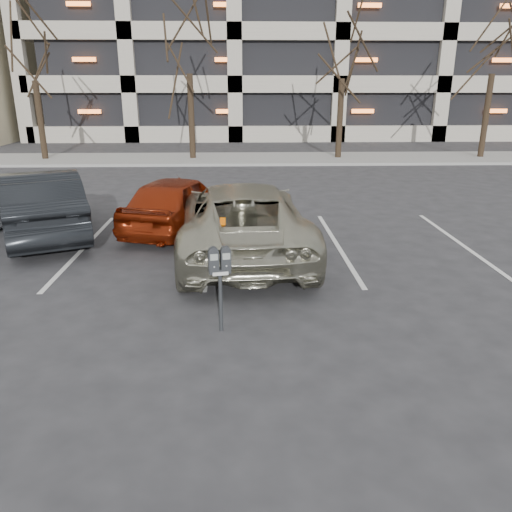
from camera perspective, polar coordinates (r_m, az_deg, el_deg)
ground at (r=8.94m, az=3.15°, el=-3.30°), size 140.00×140.00×0.00m
sidewalk at (r=24.48m, az=-0.07°, el=11.06°), size 80.00×4.00×0.12m
stall_lines at (r=11.09m, az=-5.09°, el=1.13°), size 16.90×5.20×0.00m
parking_garage at (r=44.37m, az=16.55°, el=25.75°), size 52.00×20.00×19.00m
tree_a at (r=26.07m, az=-24.62°, el=22.63°), size 3.54×3.54×8.04m
tree_b at (r=24.53m, az=-7.86°, el=25.51°), size 3.83×3.83×8.71m
tree_c at (r=24.85m, az=10.11°, el=24.55°), size 3.63×3.63×8.25m
tree_d at (r=27.11m, az=26.13°, el=23.30°), size 3.84×3.84×8.72m
parking_meter at (r=6.95m, az=-4.15°, el=-1.44°), size 0.34×0.18×1.25m
suv_silver at (r=10.34m, az=-1.60°, el=4.24°), size 2.85×5.62×1.53m
car_red at (r=12.37m, az=-8.99°, el=6.07°), size 2.66×4.29×1.36m
car_dark at (r=12.71m, az=-23.20°, el=5.52°), size 3.34×4.93×1.54m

